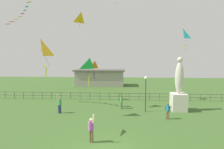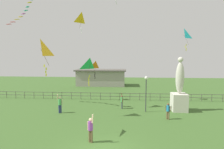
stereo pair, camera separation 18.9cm
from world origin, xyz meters
The scene contains 13 objects.
statue_monument centered at (7.25, 9.40, 1.92)m, with size 1.58×1.58×5.86m.
lamppost centered at (3.62, 8.78, 2.84)m, with size 0.36×0.36×3.83m.
person_0 centered at (1.05, 9.80, 0.89)m, with size 0.28×0.48×1.78m.
person_1 centered at (-5.40, 7.74, 1.01)m, with size 0.54×0.37×2.02m.
person_2 centered at (5.45, 6.51, 0.90)m, with size 0.43×0.29×1.56m.
person_3 centered at (-0.96, 1.26, 1.03)m, with size 0.49×0.39×2.05m.
kite_1 centered at (-2.43, 13.11, 4.66)m, with size 1.24×1.12×2.30m.
kite_2 centered at (-3.26, 9.25, 10.00)m, with size 1.03×1.13×2.20m.
kite_3 centered at (-4.71, 2.13, 6.49)m, with size 1.09×1.22×2.65m.
kite_4 centered at (8.66, 13.45, 8.58)m, with size 1.29×1.25×2.77m.
kite_6 centered at (-1.91, 6.38, 5.10)m, with size 1.32×1.23×2.65m.
waterfront_railing centered at (-0.43, 14.00, 0.62)m, with size 36.04×0.06×0.95m.
pavilion_building centered at (-3.45, 26.00, 1.62)m, with size 9.94×4.07×3.18m.
Camera 2 is at (1.44, -11.34, 6.08)m, focal length 30.59 mm.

